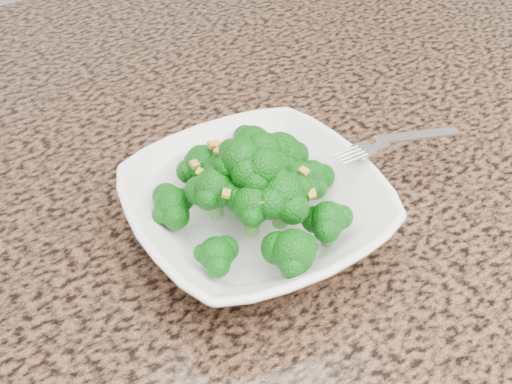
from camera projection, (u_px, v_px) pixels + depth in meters
granite_counter at (132, 242)px, 0.60m from camera, size 1.64×1.04×0.03m
bowl at (256, 211)px, 0.57m from camera, size 0.24×0.24×0.05m
broccoli_pile at (256, 156)px, 0.53m from camera, size 0.20×0.20×0.07m
garlic_topping at (256, 119)px, 0.50m from camera, size 0.12×0.12×0.01m
fork at (382, 146)px, 0.59m from camera, size 0.17×0.05×0.01m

